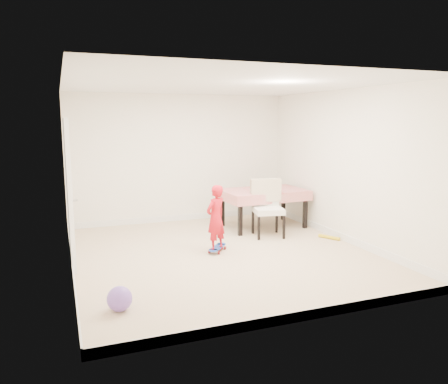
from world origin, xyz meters
name	(u,v)px	position (x,y,z in m)	size (l,w,h in m)	color
ground	(223,254)	(0.00, 0.00, 0.00)	(5.00, 5.00, 0.00)	#C9AF8C
ceiling	(222,86)	(0.00, 0.00, 2.58)	(4.50, 5.00, 0.04)	silver
wall_back	(180,159)	(0.00, 2.48, 1.30)	(4.50, 0.04, 2.60)	white
wall_front	(309,199)	(0.00, -2.48, 1.30)	(4.50, 0.04, 2.60)	white
wall_left	(68,179)	(-2.23, 0.00, 1.30)	(0.04, 5.00, 2.60)	white
wall_right	(345,166)	(2.23, 0.00, 1.30)	(0.04, 5.00, 2.60)	white
door	(69,195)	(-2.22, 0.30, 1.02)	(0.10, 0.94, 2.11)	white
baseboard_back	(181,217)	(0.00, 2.49, 0.06)	(4.50, 0.02, 0.12)	white
baseboard_front	(306,315)	(0.00, -2.49, 0.06)	(4.50, 0.02, 0.12)	white
baseboard_left	(73,267)	(-2.24, 0.00, 0.06)	(0.02, 5.00, 0.12)	white
baseboard_right	(342,237)	(2.24, 0.00, 0.06)	(0.02, 5.00, 0.12)	white
dining_table	(263,208)	(1.36, 1.35, 0.37)	(1.59, 1.00, 0.74)	red
dining_chair	(268,208)	(1.14, 0.70, 0.51)	(0.56, 0.64, 1.02)	beige
skateboard	(217,249)	(-0.04, 0.14, 0.04)	(0.51, 0.19, 0.08)	blue
child	(216,220)	(-0.08, 0.10, 0.53)	(0.38, 0.25, 1.05)	red
balloon	(120,299)	(-1.80, -1.56, 0.14)	(0.28, 0.28, 0.28)	#7A52C5
foam_toy	(329,237)	(2.07, 0.14, 0.03)	(0.06, 0.06, 0.40)	gold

